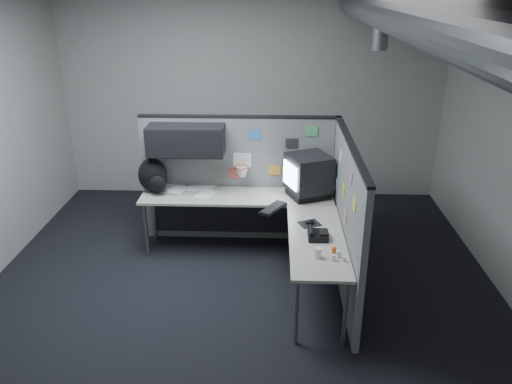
{
  "coord_description": "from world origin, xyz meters",
  "views": [
    {
      "loc": [
        0.34,
        -4.51,
        3.1
      ],
      "look_at": [
        0.15,
        0.35,
        1.04
      ],
      "focal_mm": 35.0,
      "sensor_mm": 36.0,
      "label": 1
    }
  ],
  "objects_px": {
    "keyboard": "(273,208)",
    "backpack": "(153,176)",
    "desk": "(256,214)",
    "monitor": "(308,176)",
    "phone": "(317,235)"
  },
  "relations": [
    {
      "from": "monitor",
      "to": "backpack",
      "type": "height_order",
      "value": "monitor"
    },
    {
      "from": "backpack",
      "to": "keyboard",
      "type": "bearing_deg",
      "value": -31.37
    },
    {
      "from": "phone",
      "to": "keyboard",
      "type": "bearing_deg",
      "value": 133.8
    },
    {
      "from": "monitor",
      "to": "phone",
      "type": "relative_size",
      "value": 2.69
    },
    {
      "from": "monitor",
      "to": "backpack",
      "type": "distance_m",
      "value": 1.86
    },
    {
      "from": "phone",
      "to": "backpack",
      "type": "height_order",
      "value": "backpack"
    },
    {
      "from": "keyboard",
      "to": "backpack",
      "type": "distance_m",
      "value": 1.53
    },
    {
      "from": "desk",
      "to": "keyboard",
      "type": "bearing_deg",
      "value": -31.36
    },
    {
      "from": "desk",
      "to": "keyboard",
      "type": "xyz_separation_m",
      "value": [
        0.19,
        -0.12,
        0.13
      ]
    },
    {
      "from": "monitor",
      "to": "desk",
      "type": "bearing_deg",
      "value": -133.08
    },
    {
      "from": "monitor",
      "to": "backpack",
      "type": "xyz_separation_m",
      "value": [
        -1.86,
        0.05,
        -0.06
      ]
    },
    {
      "from": "backpack",
      "to": "desk",
      "type": "bearing_deg",
      "value": -28.99
    },
    {
      "from": "keyboard",
      "to": "backpack",
      "type": "height_order",
      "value": "backpack"
    },
    {
      "from": "keyboard",
      "to": "phone",
      "type": "bearing_deg",
      "value": -70.51
    },
    {
      "from": "monitor",
      "to": "keyboard",
      "type": "height_order",
      "value": "monitor"
    }
  ]
}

